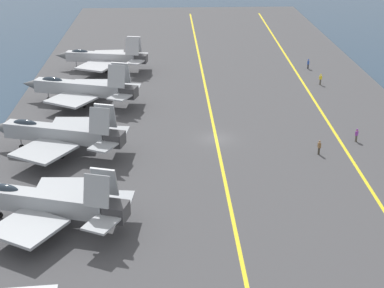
{
  "coord_description": "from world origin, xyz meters",
  "views": [
    {
      "loc": [
        -66.25,
        5.84,
        28.49
      ],
      "look_at": [
        -7.34,
        3.28,
        2.9
      ],
      "focal_mm": 55.0,
      "sensor_mm": 36.0,
      "label": 1
    }
  ],
  "objects_px": {
    "parked_jet_third": "(58,133)",
    "crew_yellow_vest": "(321,79)",
    "parked_jet_fifth": "(103,57)",
    "crew_purple_vest": "(357,135)",
    "parked_jet_fourth": "(81,88)",
    "crew_blue_vest": "(308,63)",
    "crew_brown_vest": "(319,147)",
    "parked_jet_second": "(45,202)"
  },
  "relations": [
    {
      "from": "crew_blue_vest",
      "to": "parked_jet_third",
      "type": "bearing_deg",
      "value": 132.45
    },
    {
      "from": "parked_jet_second",
      "to": "parked_jet_third",
      "type": "relative_size",
      "value": 0.99
    },
    {
      "from": "parked_jet_second",
      "to": "crew_purple_vest",
      "type": "height_order",
      "value": "parked_jet_second"
    },
    {
      "from": "parked_jet_fourth",
      "to": "crew_blue_vest",
      "type": "relative_size",
      "value": 10.17
    },
    {
      "from": "parked_jet_fourth",
      "to": "crew_yellow_vest",
      "type": "height_order",
      "value": "parked_jet_fourth"
    },
    {
      "from": "crew_brown_vest",
      "to": "crew_purple_vest",
      "type": "distance_m",
      "value": 6.48
    },
    {
      "from": "crew_blue_vest",
      "to": "crew_brown_vest",
      "type": "height_order",
      "value": "crew_brown_vest"
    },
    {
      "from": "parked_jet_fifth",
      "to": "crew_purple_vest",
      "type": "distance_m",
      "value": 46.06
    },
    {
      "from": "crew_blue_vest",
      "to": "parked_jet_fifth",
      "type": "bearing_deg",
      "value": 89.62
    },
    {
      "from": "parked_jet_second",
      "to": "crew_purple_vest",
      "type": "bearing_deg",
      "value": -62.35
    },
    {
      "from": "parked_jet_second",
      "to": "parked_jet_third",
      "type": "bearing_deg",
      "value": 5.03
    },
    {
      "from": "crew_purple_vest",
      "to": "crew_yellow_vest",
      "type": "bearing_deg",
      "value": -2.92
    },
    {
      "from": "parked_jet_fourth",
      "to": "crew_brown_vest",
      "type": "xyz_separation_m",
      "value": [
        -18.56,
        -29.54,
        -1.43
      ]
    },
    {
      "from": "parked_jet_fourth",
      "to": "crew_purple_vest",
      "type": "xyz_separation_m",
      "value": [
        -15.03,
        -34.97,
        -1.47
      ]
    },
    {
      "from": "parked_jet_third",
      "to": "crew_blue_vest",
      "type": "relative_size",
      "value": 9.69
    },
    {
      "from": "parked_jet_second",
      "to": "parked_jet_fourth",
      "type": "height_order",
      "value": "parked_jet_fourth"
    },
    {
      "from": "crew_purple_vest",
      "to": "crew_brown_vest",
      "type": "bearing_deg",
      "value": 123.03
    },
    {
      "from": "parked_jet_fourth",
      "to": "parked_jet_fifth",
      "type": "relative_size",
      "value": 1.1
    },
    {
      "from": "parked_jet_second",
      "to": "crew_purple_vest",
      "type": "distance_m",
      "value": 38.3
    },
    {
      "from": "parked_jet_third",
      "to": "crew_yellow_vest",
      "type": "relative_size",
      "value": 9.43
    },
    {
      "from": "crew_purple_vest",
      "to": "crew_blue_vest",
      "type": "bearing_deg",
      "value": -2.26
    },
    {
      "from": "parked_jet_second",
      "to": "parked_jet_fourth",
      "type": "relative_size",
      "value": 0.94
    },
    {
      "from": "parked_jet_fourth",
      "to": "crew_brown_vest",
      "type": "bearing_deg",
      "value": -122.15
    },
    {
      "from": "parked_jet_second",
      "to": "parked_jet_fifth",
      "type": "distance_m",
      "value": 49.46
    },
    {
      "from": "crew_brown_vest",
      "to": "parked_jet_fourth",
      "type": "bearing_deg",
      "value": 57.85
    },
    {
      "from": "parked_jet_fifth",
      "to": "crew_blue_vest",
      "type": "xyz_separation_m",
      "value": [
        -0.23,
        -34.63,
        -1.41
      ]
    },
    {
      "from": "parked_jet_fourth",
      "to": "crew_blue_vest",
      "type": "bearing_deg",
      "value": -65.59
    },
    {
      "from": "crew_purple_vest",
      "to": "parked_jet_fifth",
      "type": "bearing_deg",
      "value": 46.49
    },
    {
      "from": "crew_yellow_vest",
      "to": "crew_blue_vest",
      "type": "bearing_deg",
      "value": -0.59
    },
    {
      "from": "parked_jet_second",
      "to": "parked_jet_fourth",
      "type": "distance_m",
      "value": 32.81
    },
    {
      "from": "parked_jet_second",
      "to": "parked_jet_fourth",
      "type": "bearing_deg",
      "value": 1.87
    },
    {
      "from": "parked_jet_third",
      "to": "parked_jet_fifth",
      "type": "distance_m",
      "value": 33.71
    },
    {
      "from": "parked_jet_fourth",
      "to": "crew_purple_vest",
      "type": "height_order",
      "value": "parked_jet_fourth"
    },
    {
      "from": "parked_jet_fifth",
      "to": "crew_brown_vest",
      "type": "bearing_deg",
      "value": -141.56
    },
    {
      "from": "crew_blue_vest",
      "to": "crew_purple_vest",
      "type": "xyz_separation_m",
      "value": [
        -31.46,
        1.24,
        -0.02
      ]
    },
    {
      "from": "crew_yellow_vest",
      "to": "crew_purple_vest",
      "type": "bearing_deg",
      "value": 177.08
    },
    {
      "from": "parked_jet_third",
      "to": "crew_purple_vest",
      "type": "xyz_separation_m",
      "value": [
        1.96,
        -35.29,
        -1.58
      ]
    },
    {
      "from": "parked_jet_second",
      "to": "crew_blue_vest",
      "type": "bearing_deg",
      "value": -35.52
    },
    {
      "from": "parked_jet_second",
      "to": "crew_purple_vest",
      "type": "xyz_separation_m",
      "value": [
        17.76,
        -33.9,
        -1.38
      ]
    },
    {
      "from": "crew_yellow_vest",
      "to": "crew_purple_vest",
      "type": "xyz_separation_m",
      "value": [
        -22.54,
        1.15,
        -0.05
      ]
    },
    {
      "from": "crew_blue_vest",
      "to": "crew_purple_vest",
      "type": "height_order",
      "value": "crew_blue_vest"
    },
    {
      "from": "parked_jet_third",
      "to": "crew_purple_vest",
      "type": "relative_size",
      "value": 9.9
    }
  ]
}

